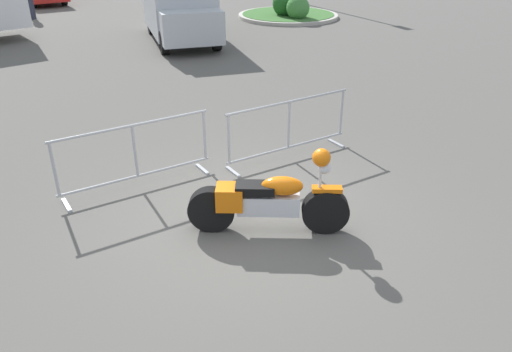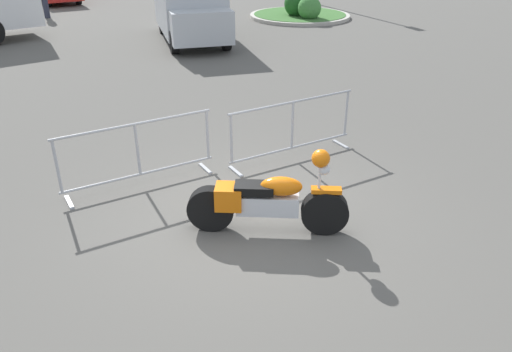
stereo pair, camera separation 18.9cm
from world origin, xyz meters
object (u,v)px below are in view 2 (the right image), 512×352
at_px(motorcycle, 267,201).
at_px(delivery_van, 190,3).
at_px(crowd_barrier_near, 138,154).
at_px(crowd_barrier_far, 292,129).

xyz_separation_m(motorcycle, delivery_van, (2.44, 12.17, 0.77)).
bearing_deg(delivery_van, crowd_barrier_near, -13.35).
bearing_deg(delivery_van, motorcycle, -4.36).
xyz_separation_m(motorcycle, crowd_barrier_near, (-1.34, 1.97, 0.09)).
bearing_deg(delivery_van, crowd_barrier_far, 0.82).
height_order(motorcycle, crowd_barrier_near, motorcycle).
xyz_separation_m(crowd_barrier_near, delivery_van, (3.78, 10.20, 0.68)).
height_order(crowd_barrier_near, delivery_van, delivery_van).
relative_size(crowd_barrier_near, delivery_van, 0.48).
bearing_deg(crowd_barrier_near, delivery_van, 69.69).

